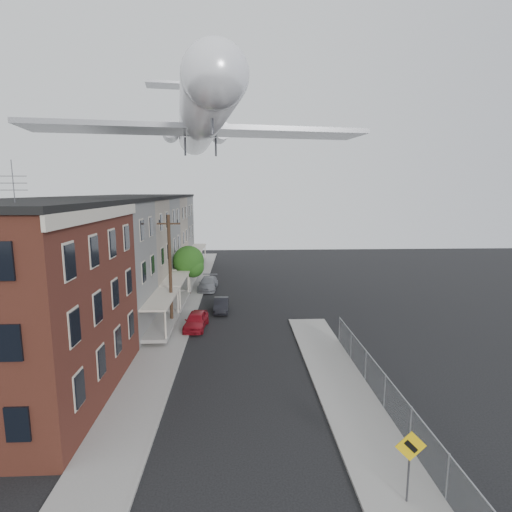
{
  "coord_description": "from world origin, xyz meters",
  "views": [
    {
      "loc": [
        -0.2,
        -13.11,
        10.82
      ],
      "look_at": [
        0.78,
        9.01,
        7.19
      ],
      "focal_mm": 28.0,
      "sensor_mm": 36.0,
      "label": 1
    }
  ],
  "objects_px": {
    "street_tree": "(190,263)",
    "car_far": "(208,284)",
    "car_mid": "(221,305)",
    "utility_pole": "(170,270)",
    "airplane": "(200,120)",
    "warning_sign": "(410,456)",
    "car_near": "(196,320)"
  },
  "relations": [
    {
      "from": "car_mid",
      "to": "car_far",
      "type": "bearing_deg",
      "value": 101.9
    },
    {
      "from": "airplane",
      "to": "car_far",
      "type": "bearing_deg",
      "value": 92.15
    },
    {
      "from": "utility_pole",
      "to": "airplane",
      "type": "relative_size",
      "value": 0.3
    },
    {
      "from": "car_near",
      "to": "car_far",
      "type": "xyz_separation_m",
      "value": [
        -0.0,
        12.67,
        0.01
      ]
    },
    {
      "from": "car_mid",
      "to": "airplane",
      "type": "height_order",
      "value": "airplane"
    },
    {
      "from": "street_tree",
      "to": "airplane",
      "type": "xyz_separation_m",
      "value": [
        2.01,
        -6.74,
        13.09
      ]
    },
    {
      "from": "utility_pole",
      "to": "car_near",
      "type": "relative_size",
      "value": 2.27
    },
    {
      "from": "street_tree",
      "to": "airplane",
      "type": "relative_size",
      "value": 0.18
    },
    {
      "from": "utility_pole",
      "to": "car_mid",
      "type": "height_order",
      "value": "utility_pole"
    },
    {
      "from": "car_near",
      "to": "car_mid",
      "type": "height_order",
      "value": "car_near"
    },
    {
      "from": "street_tree",
      "to": "car_far",
      "type": "xyz_separation_m",
      "value": [
        1.67,
        2.14,
        -2.76
      ]
    },
    {
      "from": "utility_pole",
      "to": "car_far",
      "type": "height_order",
      "value": "utility_pole"
    },
    {
      "from": "warning_sign",
      "to": "utility_pole",
      "type": "relative_size",
      "value": 0.31
    },
    {
      "from": "utility_pole",
      "to": "car_mid",
      "type": "xyz_separation_m",
      "value": [
        3.8,
        3.9,
        -4.07
      ]
    },
    {
      "from": "warning_sign",
      "to": "utility_pole",
      "type": "bearing_deg",
      "value": 120.48
    },
    {
      "from": "car_mid",
      "to": "car_far",
      "type": "height_order",
      "value": "car_far"
    },
    {
      "from": "warning_sign",
      "to": "car_near",
      "type": "distance_m",
      "value": 20.63
    },
    {
      "from": "car_far",
      "to": "airplane",
      "type": "distance_m",
      "value": 18.18
    },
    {
      "from": "utility_pole",
      "to": "airplane",
      "type": "bearing_deg",
      "value": 53.71
    },
    {
      "from": "utility_pole",
      "to": "car_mid",
      "type": "relative_size",
      "value": 2.45
    },
    {
      "from": "car_mid",
      "to": "car_far",
      "type": "xyz_separation_m",
      "value": [
        -1.8,
        8.17,
        0.08
      ]
    },
    {
      "from": "car_near",
      "to": "airplane",
      "type": "bearing_deg",
      "value": 89.93
    },
    {
      "from": "street_tree",
      "to": "car_far",
      "type": "relative_size",
      "value": 1.1
    },
    {
      "from": "street_tree",
      "to": "airplane",
      "type": "bearing_deg",
      "value": -73.43
    },
    {
      "from": "car_near",
      "to": "car_mid",
      "type": "distance_m",
      "value": 4.85
    },
    {
      "from": "street_tree",
      "to": "car_near",
      "type": "relative_size",
      "value": 1.31
    },
    {
      "from": "car_near",
      "to": "car_mid",
      "type": "xyz_separation_m",
      "value": [
        1.8,
        4.5,
        -0.07
      ]
    },
    {
      "from": "warning_sign",
      "to": "car_far",
      "type": "relative_size",
      "value": 0.59
    },
    {
      "from": "warning_sign",
      "to": "car_far",
      "type": "xyz_separation_m",
      "value": [
        -9.2,
        31.09,
        -1.2
      ]
    },
    {
      "from": "car_mid",
      "to": "airplane",
      "type": "xyz_separation_m",
      "value": [
        -1.47,
        -0.72,
        15.93
      ]
    },
    {
      "from": "warning_sign",
      "to": "utility_pole",
      "type": "distance_m",
      "value": 22.25
    },
    {
      "from": "car_far",
      "to": "car_near",
      "type": "bearing_deg",
      "value": -86.98
    }
  ]
}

